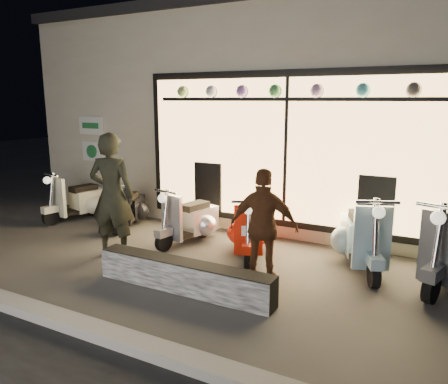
# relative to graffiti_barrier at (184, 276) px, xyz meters

# --- Properties ---
(ground) EXTENTS (40.00, 40.00, 0.00)m
(ground) POSITION_rel_graffiti_barrier_xyz_m (-0.42, 0.65, -0.20)
(ground) COLOR #383533
(ground) RESTS_ON ground
(kerb) EXTENTS (40.00, 0.25, 0.12)m
(kerb) POSITION_rel_graffiti_barrier_xyz_m (-0.42, -1.35, -0.14)
(kerb) COLOR slate
(kerb) RESTS_ON ground
(shop_building) EXTENTS (10.20, 6.23, 4.20)m
(shop_building) POSITION_rel_graffiti_barrier_xyz_m (-0.41, 5.63, 1.90)
(shop_building) COLOR beige
(shop_building) RESTS_ON ground
(graffiti_barrier) EXTENTS (2.45, 0.28, 0.40)m
(graffiti_barrier) POSITION_rel_graffiti_barrier_xyz_m (0.00, 0.00, 0.00)
(graffiti_barrier) COLOR black
(graffiti_barrier) RESTS_ON ground
(scooter_silver) EXTENTS (0.59, 1.33, 0.94)m
(scooter_silver) POSITION_rel_graffiti_barrier_xyz_m (-0.97, 1.78, 0.18)
(scooter_silver) COLOR black
(scooter_silver) RESTS_ON ground
(scooter_red) EXTENTS (0.76, 1.31, 0.95)m
(scooter_red) POSITION_rel_graffiti_barrier_xyz_m (0.13, 1.70, 0.18)
(scooter_red) COLOR black
(scooter_red) RESTS_ON ground
(scooter_black) EXTENTS (0.67, 1.23, 0.88)m
(scooter_black) POSITION_rel_graffiti_barrier_xyz_m (-2.57, 2.01, 0.16)
(scooter_black) COLOR black
(scooter_black) RESTS_ON ground
(scooter_cream) EXTENTS (0.62, 1.35, 0.96)m
(scooter_cream) POSITION_rel_graffiti_barrier_xyz_m (-3.76, 1.96, 0.19)
(scooter_cream) COLOR black
(scooter_cream) RESTS_ON ground
(scooter_blue) EXTENTS (0.87, 1.51, 1.09)m
(scooter_blue) POSITION_rel_graffiti_barrier_xyz_m (1.81, 1.98, 0.24)
(scooter_blue) COLOR black
(scooter_blue) RESTS_ON ground
(man) EXTENTS (0.80, 0.64, 1.92)m
(man) POSITION_rel_graffiti_barrier_xyz_m (-1.68, 0.60, 0.76)
(man) COLOR black
(man) RESTS_ON ground
(woman) EXTENTS (0.96, 0.55, 1.54)m
(woman) POSITION_rel_graffiti_barrier_xyz_m (0.77, 0.74, 0.57)
(woman) COLOR #58321B
(woman) RESTS_ON ground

